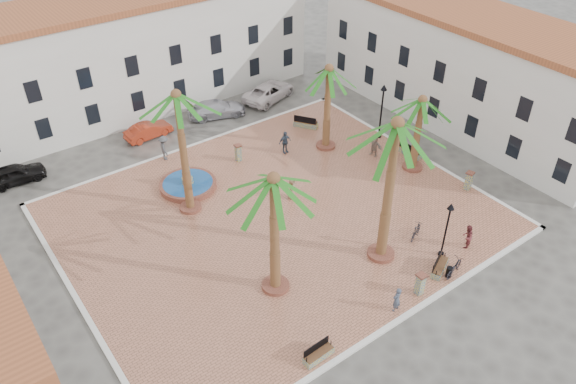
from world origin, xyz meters
The scene contains 36 objects.
ground centered at (0.00, 0.00, 0.00)m, with size 120.00×120.00×0.00m, color #56544F.
plaza centered at (0.00, 0.00, 0.07)m, with size 26.00×22.00×0.15m, color #AF6C51.
kerb_n centered at (0.00, 11.00, 0.08)m, with size 26.30×0.30×0.16m, color silver.
kerb_s centered at (0.00, -11.00, 0.08)m, with size 26.30×0.30×0.16m, color silver.
kerb_e centered at (13.00, 0.00, 0.08)m, with size 0.30×22.30×0.16m, color silver.
kerb_w centered at (-13.00, 0.00, 0.08)m, with size 0.30×22.30×0.16m, color silver.
building_north centered at (0.00, 19.99, 4.77)m, with size 30.40×7.40×9.50m.
building_east centered at (19.99, 2.00, 4.52)m, with size 7.40×26.40×9.00m.
fountain centered at (-3.08, 6.20, 0.43)m, with size 3.93×3.93×2.03m.
palm_nw centered at (-4.12, 3.93, 7.61)m, with size 4.72×4.72×8.63m.
palm_sw centered at (-3.71, -5.23, 6.70)m, with size 5.05×5.05×7.73m.
palm_s centered at (2.87, -6.80, 8.17)m, with size 5.29×5.29×9.32m.
palm_e centered at (11.28, -1.36, 4.94)m, with size 4.74×4.74×5.85m.
palm_ne centered at (8.06, 4.69, 5.84)m, with size 4.83×4.83×6.80m.
bench_s centered at (-4.78, -10.38, 0.40)m, with size 1.69×0.59×0.88m.
bench_se centered at (4.66, -9.77, 0.42)m, with size 1.85×1.24×0.94m.
bench_e centered at (12.38, 0.00, 0.44)m, with size 0.62×1.94×1.02m.
bench_ne centered at (8.69, 8.01, 0.44)m, with size 1.61×1.97×1.04m.
lamppost_s centered at (5.79, -8.92, 2.75)m, with size 0.42×0.42×3.84m.
lamppost_e centered at (12.40, 3.32, 3.21)m, with size 0.49×0.49×4.52m.
bollard_se centered at (2.38, -10.30, 0.87)m, with size 0.51×0.51×1.40m.
bollard_n centered at (1.57, 6.99, 0.85)m, with size 0.49×0.49×1.35m.
bollard_e centered at (12.40, -5.47, 0.87)m, with size 0.59×0.59×1.38m.
litter_bin centered at (4.71, -10.40, 0.49)m, with size 0.35×0.35×0.68m, color black.
cyclist_a centered at (0.47, -10.40, 0.94)m, with size 0.58×0.38×1.58m, color #3D4657.
bicycle_a centered at (5.12, -10.40, 0.62)m, with size 0.62×1.77×0.93m, color black.
cyclist_b centered at (7.52, -9.30, 0.94)m, with size 0.77×0.60×1.58m, color maroon.
bicycle_b centered at (5.72, -6.90, 0.64)m, with size 0.46×1.62×0.98m, color black.
pedestrian_fountain_a centered at (1.98, 0.92, 0.97)m, with size 0.80×0.52×1.64m, color #826E50.
pedestrian_fountain_b centered at (5.03, 5.86, 1.05)m, with size 1.05×0.44×1.79m, color #324051.
pedestrian_north centered at (-2.71, 10.40, 1.12)m, with size 1.25×0.72×1.94m, color #444548.
pedestrian_east centered at (10.19, 1.60, 0.99)m, with size 1.56×0.50×1.69m, color gray.
car_black centered at (-12.50, 14.12, 0.70)m, with size 1.65×4.10×1.40m, color black.
car_red centered at (-2.25, 14.30, 0.63)m, with size 1.33×3.81×1.26m, color #A52E17.
car_silver centered at (3.89, 14.14, 0.70)m, with size 1.97×4.86×1.41m, color #B4B4BD.
car_white centered at (9.29, 14.13, 0.75)m, with size 2.48×5.37×1.49m, color silver.
Camera 1 is at (-16.28, -23.50, 22.98)m, focal length 35.00 mm.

